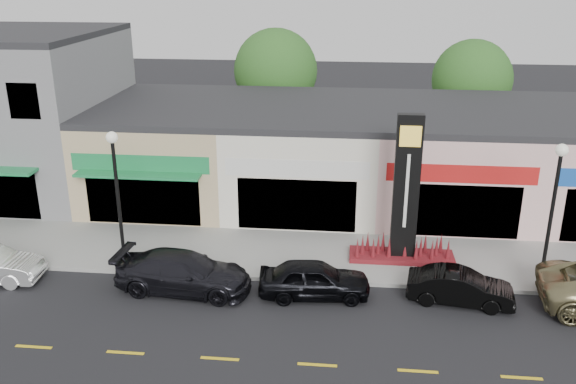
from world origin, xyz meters
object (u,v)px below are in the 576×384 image
(pylon_sign, at_px, (405,210))
(car_black_conv, at_px, (460,287))
(lamp_east_near, at_px, (553,202))
(lamp_west_near, at_px, (117,186))
(car_dark_sedan, at_px, (183,272))
(car_black_sedan, at_px, (314,279))

(pylon_sign, relative_size, car_black_conv, 1.61)
(lamp_east_near, bearing_deg, lamp_west_near, 180.00)
(car_dark_sedan, bearing_deg, pylon_sign, -64.43)
(lamp_east_near, height_order, car_black_conv, lamp_east_near)
(pylon_sign, bearing_deg, car_black_conv, -58.63)
(lamp_east_near, xyz_separation_m, car_black_conv, (-3.16, -1.31, -2.86))
(lamp_east_near, distance_m, car_black_sedan, 8.92)
(lamp_east_near, height_order, car_dark_sedan, lamp_east_near)
(pylon_sign, xyz_separation_m, car_black_conv, (1.84, -3.01, -1.66))
(lamp_west_near, xyz_separation_m, pylon_sign, (11.00, 1.70, -1.20))
(car_black_conv, bearing_deg, lamp_west_near, 92.33)
(lamp_east_near, xyz_separation_m, car_black_sedan, (-8.36, -1.39, -2.79))
(car_black_sedan, bearing_deg, lamp_east_near, -85.47)
(car_dark_sedan, bearing_deg, lamp_west_near, 67.17)
(lamp_west_near, distance_m, car_black_conv, 13.22)
(pylon_sign, bearing_deg, lamp_west_near, -171.23)
(car_dark_sedan, distance_m, car_black_sedan, 4.83)
(car_dark_sedan, xyz_separation_m, car_black_conv, (10.03, 0.14, -0.12))
(pylon_sign, height_order, car_black_conv, pylon_sign)
(lamp_east_near, bearing_deg, pylon_sign, 161.25)
(lamp_east_near, relative_size, car_black_conv, 1.47)
(lamp_west_near, bearing_deg, car_dark_sedan, -27.36)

